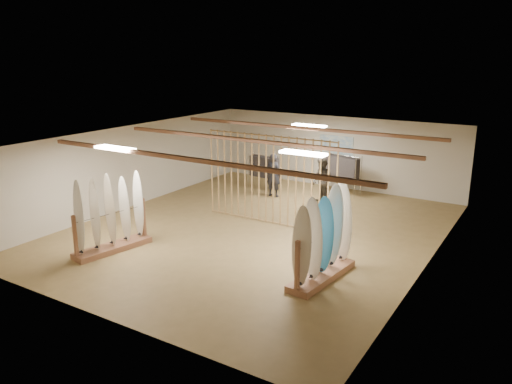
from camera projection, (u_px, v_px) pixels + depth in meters
The scene contains 16 objects.
floor at pixel (256, 230), 15.01m from camera, with size 12.00×12.00×0.00m, color olive.
ceiling at pixel (256, 138), 14.26m from camera, with size 12.00×12.00×0.00m, color gray.
wall_back at pixel (336, 152), 19.56m from camera, with size 12.00×12.00×0.00m, color beige.
wall_front at pixel (95, 253), 9.71m from camera, with size 12.00×12.00×0.00m, color beige.
wall_left at pixel (132, 166), 17.16m from camera, with size 12.00×12.00×0.00m, color beige.
wall_right at pixel (431, 213), 12.11m from camera, with size 12.00×12.00×0.00m, color beige.
ceiling_slats at pixel (256, 141), 14.28m from camera, with size 9.50×6.12×0.10m, color #956144.
light_panels at pixel (256, 140), 14.27m from camera, with size 1.20×0.35×0.06m, color white.
bamboo_partition at pixel (270, 180), 15.29m from camera, with size 4.45×0.05×2.78m.
poster at pixel (336, 147), 19.49m from camera, with size 1.40×0.03×0.90m, color #3670BD.
rack_left at pixel (111, 226), 13.31m from camera, with size 0.97×2.24×2.07m.
rack_right at pixel (323, 250), 11.59m from camera, with size 0.83×2.31×2.15m.
clothing_rack_a at pixel (264, 167), 19.25m from camera, with size 1.29×0.49×1.39m.
clothing_rack_b at pixel (342, 168), 18.61m from camera, with size 1.41×0.62×1.54m.
shopper_a at pixel (274, 172), 18.35m from camera, with size 0.67×0.45×1.84m, color #222229.
shopper_b at pixel (322, 178), 17.40m from camera, with size 0.90×0.70×1.87m, color #352F29.
Camera 1 is at (7.41, -12.05, 5.15)m, focal length 35.00 mm.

